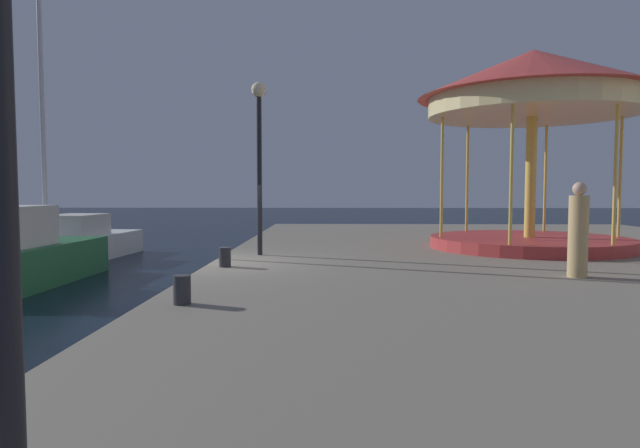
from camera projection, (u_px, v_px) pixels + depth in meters
The scene contains 9 objects.
ground_plane at pixel (212, 298), 11.85m from camera, with size 120.00×120.00×0.00m, color black.
quay_dock at pixel (575, 282), 11.64m from camera, with size 15.68×26.56×0.80m, color gray.
motorboat_white at pixel (84, 241), 18.85m from camera, with size 2.48×4.62×1.54m.
sailboat_green at pixel (24, 255), 13.37m from camera, with size 1.95×5.13×7.72m.
carousel at pixel (533, 102), 14.37m from camera, with size 6.03×6.03×5.27m.
lamp_post_mid_promenade at pixel (259, 137), 12.92m from camera, with size 0.36×0.36×4.13m.
bollard_north at pixel (225, 257), 11.06m from camera, with size 0.24×0.24×0.40m, color #2D2D33.
bollard_south at pixel (182, 290), 7.44m from camera, with size 0.24×0.24×0.40m, color #2D2D33.
person_far_corner at pixel (578, 233), 9.71m from camera, with size 0.34×0.34×1.71m.
Camera 1 is at (2.63, -11.66, 2.37)m, focal length 30.44 mm.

